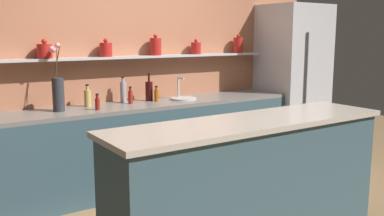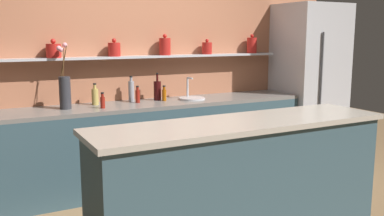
{
  "view_description": "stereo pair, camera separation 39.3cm",
  "coord_description": "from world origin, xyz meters",
  "px_view_note": "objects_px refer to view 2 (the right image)",
  "views": [
    {
      "loc": [
        -2.11,
        -2.84,
        1.65
      ],
      "look_at": [
        0.03,
        0.39,
        0.98
      ],
      "focal_mm": 40.0,
      "sensor_mm": 36.0,
      "label": 1
    },
    {
      "loc": [
        -1.77,
        -3.04,
        1.65
      ],
      "look_at": [
        0.03,
        0.39,
        0.98
      ],
      "focal_mm": 40.0,
      "sensor_mm": 36.0,
      "label": 2
    }
  ],
  "objects_px": {
    "bottle_sauce_0": "(164,94)",
    "bottle_sauce_3": "(103,102)",
    "bottle_spirit_4": "(95,96)",
    "flower_vase": "(65,89)",
    "bottle_sauce_1": "(138,96)",
    "refrigerator": "(309,83)",
    "bottle_spirit_5": "(131,91)",
    "sink_fixture": "(192,97)",
    "bottle_wine_2": "(157,90)"
  },
  "relations": [
    {
      "from": "bottle_sauce_0",
      "to": "bottle_sauce_3",
      "type": "relative_size",
      "value": 1.07
    },
    {
      "from": "bottle_spirit_4",
      "to": "flower_vase",
      "type": "bearing_deg",
      "value": -161.62
    },
    {
      "from": "bottle_sauce_0",
      "to": "flower_vase",
      "type": "bearing_deg",
      "value": -178.73
    },
    {
      "from": "bottle_sauce_1",
      "to": "bottle_spirit_4",
      "type": "distance_m",
      "value": 0.45
    },
    {
      "from": "flower_vase",
      "to": "bottle_sauce_3",
      "type": "height_order",
      "value": "flower_vase"
    },
    {
      "from": "refrigerator",
      "to": "bottle_spirit_4",
      "type": "distance_m",
      "value": 2.81
    },
    {
      "from": "bottle_spirit_5",
      "to": "refrigerator",
      "type": "bearing_deg",
      "value": -5.21
    },
    {
      "from": "sink_fixture",
      "to": "bottle_sauce_0",
      "type": "relative_size",
      "value": 1.72
    },
    {
      "from": "sink_fixture",
      "to": "bottle_wine_2",
      "type": "bearing_deg",
      "value": 162.43
    },
    {
      "from": "bottle_wine_2",
      "to": "bottle_spirit_5",
      "type": "bearing_deg",
      "value": 170.21
    },
    {
      "from": "sink_fixture",
      "to": "bottle_sauce_0",
      "type": "distance_m",
      "value": 0.33
    },
    {
      "from": "flower_vase",
      "to": "bottle_spirit_4",
      "type": "relative_size",
      "value": 2.85
    },
    {
      "from": "flower_vase",
      "to": "bottle_spirit_5",
      "type": "distance_m",
      "value": 0.77
    },
    {
      "from": "bottle_sauce_1",
      "to": "bottle_spirit_4",
      "type": "relative_size",
      "value": 0.81
    },
    {
      "from": "sink_fixture",
      "to": "bottle_sauce_0",
      "type": "height_order",
      "value": "sink_fixture"
    },
    {
      "from": "bottle_sauce_3",
      "to": "bottle_spirit_5",
      "type": "xyz_separation_m",
      "value": [
        0.41,
        0.29,
        0.05
      ]
    },
    {
      "from": "flower_vase",
      "to": "bottle_sauce_3",
      "type": "xyz_separation_m",
      "value": [
        0.34,
        -0.13,
        -0.13
      ]
    },
    {
      "from": "bottle_wine_2",
      "to": "bottle_spirit_5",
      "type": "xyz_separation_m",
      "value": [
        -0.29,
        0.05,
        0.01
      ]
    },
    {
      "from": "sink_fixture",
      "to": "bottle_spirit_4",
      "type": "relative_size",
      "value": 1.29
    },
    {
      "from": "bottle_wine_2",
      "to": "bottle_spirit_4",
      "type": "height_order",
      "value": "bottle_wine_2"
    },
    {
      "from": "flower_vase",
      "to": "bottle_sauce_0",
      "type": "bearing_deg",
      "value": 1.27
    },
    {
      "from": "bottle_wine_2",
      "to": "bottle_sauce_3",
      "type": "height_order",
      "value": "bottle_wine_2"
    },
    {
      "from": "flower_vase",
      "to": "bottle_spirit_4",
      "type": "distance_m",
      "value": 0.36
    },
    {
      "from": "flower_vase",
      "to": "bottle_sauce_1",
      "type": "xyz_separation_m",
      "value": [
        0.78,
        0.04,
        -0.12
      ]
    },
    {
      "from": "bottle_sauce_1",
      "to": "bottle_sauce_3",
      "type": "xyz_separation_m",
      "value": [
        -0.44,
        -0.17,
        -0.01
      ]
    },
    {
      "from": "bottle_wine_2",
      "to": "bottle_spirit_5",
      "type": "height_order",
      "value": "bottle_wine_2"
    },
    {
      "from": "bottle_spirit_4",
      "to": "sink_fixture",
      "type": "bearing_deg",
      "value": -6.39
    },
    {
      "from": "bottle_sauce_3",
      "to": "flower_vase",
      "type": "bearing_deg",
      "value": 158.43
    },
    {
      "from": "bottle_sauce_0",
      "to": "bottle_spirit_5",
      "type": "bearing_deg",
      "value": 158.62
    },
    {
      "from": "refrigerator",
      "to": "bottle_sauce_3",
      "type": "distance_m",
      "value": 2.8
    },
    {
      "from": "bottle_spirit_5",
      "to": "bottle_spirit_4",
      "type": "bearing_deg",
      "value": -173.57
    },
    {
      "from": "refrigerator",
      "to": "bottle_wine_2",
      "type": "xyz_separation_m",
      "value": [
        -2.09,
        0.17,
        0.01
      ]
    },
    {
      "from": "refrigerator",
      "to": "sink_fixture",
      "type": "xyz_separation_m",
      "value": [
        -1.72,
        0.05,
        -0.08
      ]
    },
    {
      "from": "flower_vase",
      "to": "bottle_spirit_5",
      "type": "xyz_separation_m",
      "value": [
        0.75,
        0.16,
        -0.08
      ]
    },
    {
      "from": "refrigerator",
      "to": "bottle_spirit_4",
      "type": "height_order",
      "value": "refrigerator"
    },
    {
      "from": "bottle_sauce_3",
      "to": "bottle_spirit_4",
      "type": "distance_m",
      "value": 0.25
    },
    {
      "from": "bottle_sauce_1",
      "to": "bottle_wine_2",
      "type": "xyz_separation_m",
      "value": [
        0.26,
        0.07,
        0.03
      ]
    },
    {
      "from": "flower_vase",
      "to": "bottle_spirit_5",
      "type": "bearing_deg",
      "value": 11.82
    },
    {
      "from": "sink_fixture",
      "to": "bottle_sauce_1",
      "type": "relative_size",
      "value": 1.6
    },
    {
      "from": "bottle_sauce_0",
      "to": "bottle_spirit_5",
      "type": "height_order",
      "value": "bottle_spirit_5"
    },
    {
      "from": "bottle_spirit_5",
      "to": "flower_vase",
      "type": "bearing_deg",
      "value": -168.18
    },
    {
      "from": "bottle_wine_2",
      "to": "bottle_spirit_4",
      "type": "xyz_separation_m",
      "value": [
        -0.71,
        0.0,
        -0.02
      ]
    },
    {
      "from": "refrigerator",
      "to": "flower_vase",
      "type": "height_order",
      "value": "refrigerator"
    },
    {
      "from": "bottle_sauce_1",
      "to": "bottle_wine_2",
      "type": "bearing_deg",
      "value": 14.63
    },
    {
      "from": "flower_vase",
      "to": "bottle_spirit_5",
      "type": "height_order",
      "value": "flower_vase"
    },
    {
      "from": "bottle_sauce_0",
      "to": "bottle_wine_2",
      "type": "height_order",
      "value": "bottle_wine_2"
    },
    {
      "from": "bottle_sauce_1",
      "to": "bottle_spirit_4",
      "type": "bearing_deg",
      "value": 170.89
    },
    {
      "from": "flower_vase",
      "to": "bottle_wine_2",
      "type": "bearing_deg",
      "value": 5.84
    },
    {
      "from": "bottle_wine_2",
      "to": "bottle_sauce_3",
      "type": "relative_size",
      "value": 1.91
    },
    {
      "from": "bottle_spirit_4",
      "to": "bottle_spirit_5",
      "type": "relative_size",
      "value": 0.81
    }
  ]
}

